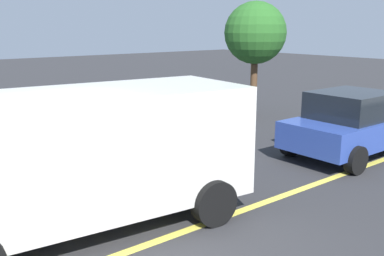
{
  "coord_description": "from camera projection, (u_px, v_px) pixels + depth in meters",
  "views": [
    {
      "loc": [
        -1.78,
        -5.06,
        3.17
      ],
      "look_at": [
        3.14,
        1.08,
        1.34
      ],
      "focal_mm": 41.21,
      "sensor_mm": 36.0,
      "label": 1
    }
  ],
  "objects": [
    {
      "name": "white_van",
      "position": [
        82.0,
        152.0,
        6.79
      ],
      "size": [
        5.38,
        2.71,
        2.2
      ],
      "color": "silver",
      "rests_on": "ground_plane"
    },
    {
      "name": "car_blue_behind_van",
      "position": [
        353.0,
        123.0,
        10.9
      ],
      "size": [
        3.86,
        2.02,
        1.61
      ],
      "color": "#2D479E",
      "rests_on": "ground_plane"
    },
    {
      "name": "tree_centre_verge",
      "position": [
        255.0,
        33.0,
        15.23
      ],
      "size": [
        2.15,
        2.15,
        4.0
      ],
      "color": "#513823",
      "rests_on": "ground_plane"
    },
    {
      "name": "lane_marking_centre",
      "position": [
        225.0,
        217.0,
        7.47
      ],
      "size": [
        28.0,
        0.16,
        0.01
      ],
      "primitive_type": "cube",
      "color": "#E0D14C"
    }
  ]
}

